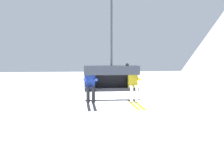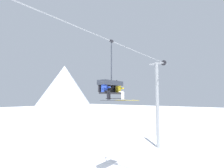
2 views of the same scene
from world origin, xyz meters
The scene contains 6 objects.
mountain_peak_central centered at (25.48, 38.23, 7.72)m, with size 20.58×20.58×15.45m.
lift_tower_far centered at (8.88, -0.02, 4.74)m, with size 0.36×1.88×9.13m.
lift_cable centered at (0.69, -0.80, 8.85)m, with size 18.39×0.05×0.05m.
chairlift_chair centered at (-0.05, -0.73, 6.01)m, with size 1.86×0.74×3.80m.
skier_blue centered at (-0.78, -0.95, 5.68)m, with size 0.46×1.70×1.23m.
skier_yellow centered at (0.67, -0.94, 5.70)m, with size 0.48×1.70×1.34m.
Camera 2 is at (-8.76, -7.61, 5.17)m, focal length 28.00 mm.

